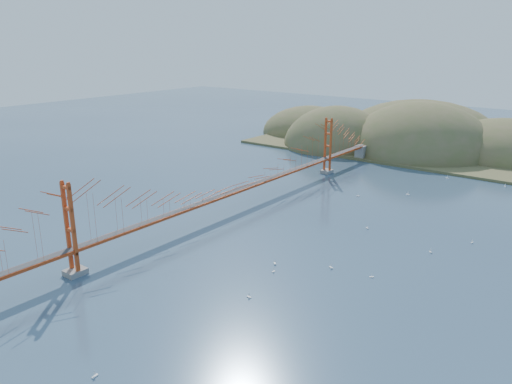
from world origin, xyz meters
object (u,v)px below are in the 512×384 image
Objects in this scene: sailboat_2 at (249,296)px; sailboat_0 at (274,271)px; sailboat_1 at (431,251)px; bridge at (236,169)px.

sailboat_2 is 6.92m from sailboat_0.
sailboat_2 reaches higher than sailboat_1.
bridge is at bearing 132.62° from sailboat_2.
sailboat_1 reaches higher than sailboat_0.
sailboat_0 is at bearing 102.88° from sailboat_2.
bridge reaches higher than sailboat_1.
sailboat_1 is at bearing 4.47° from bridge.
bridge is 24.76m from sailboat_0.
sailboat_0 is (-1.54, 6.74, -0.01)m from sailboat_2.
bridge is 141.81× the size of sailboat_2.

